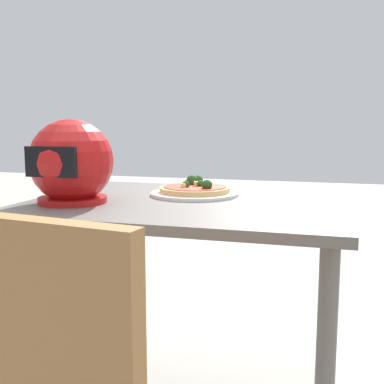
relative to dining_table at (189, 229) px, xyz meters
name	(u,v)px	position (x,y,z in m)	size (l,w,h in m)	color
dining_table	(189,229)	(0.00, 0.00, 0.00)	(1.04, 0.82, 0.75)	#5B5651
pizza_plate	(195,194)	(0.01, -0.11, 0.10)	(0.32, 0.32, 0.01)	white
pizza	(195,188)	(0.01, -0.12, 0.12)	(0.26, 0.26, 0.06)	tan
motorcycle_helmet	(71,163)	(0.35, 0.16, 0.23)	(0.27, 0.27, 0.27)	#B21414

